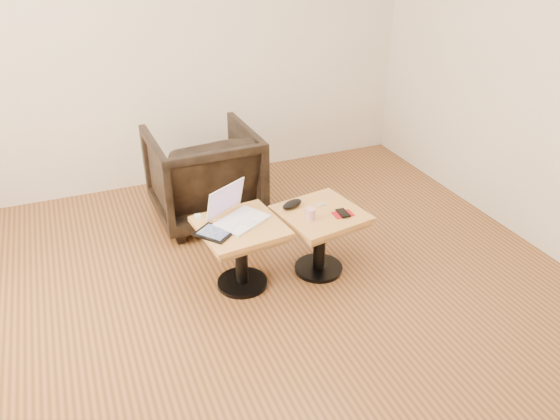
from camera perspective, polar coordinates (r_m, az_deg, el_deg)
name	(u,v)px	position (r m, az deg, el deg)	size (l,w,h in m)	color
room_shell	(258,116)	(2.80, -2.36, 9.77)	(4.52, 4.52, 2.71)	#543418
side_table_left	(241,240)	(3.60, -4.13, -3.18)	(0.58, 0.58, 0.48)	black
side_table_right	(320,227)	(3.75, 4.23, -1.77)	(0.60, 0.60, 0.48)	black
laptop	(237,214)	(3.57, -4.57, -0.39)	(0.42, 0.41, 0.23)	white
tablet	(214,233)	(3.45, -6.87, -2.40)	(0.27, 0.28, 0.02)	black
charging_adapter	(198,217)	(3.64, -8.59, -0.69)	(0.04, 0.04, 0.02)	white
glasses_case	(292,204)	(3.72, 1.27, 0.62)	(0.17, 0.07, 0.05)	black
striped_cup	(311,214)	(3.58, 3.21, -0.44)	(0.06, 0.06, 0.08)	#C34769
earbuds_tangle	(321,204)	(3.77, 4.26, 0.59)	(0.08, 0.05, 0.01)	white
phone_on_sleeve	(343,213)	(3.67, 6.60, -0.36)	(0.14, 0.12, 0.02)	maroon
armchair	(204,174)	(4.47, -7.97, 3.70)	(0.81, 0.84, 0.76)	black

